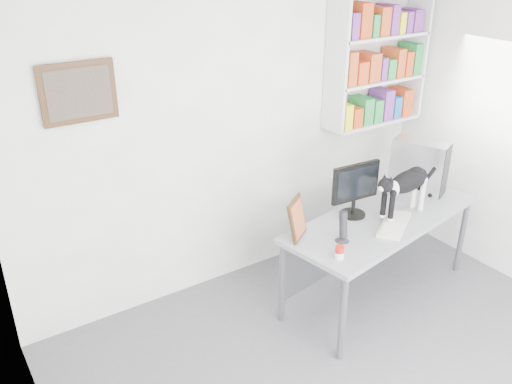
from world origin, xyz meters
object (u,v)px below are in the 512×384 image
Objects in this scene: monitor at (355,189)px; soup_can at (340,252)px; keyboard at (394,224)px; pc_tower at (419,166)px; leaning_print at (297,218)px; cat at (405,193)px; desk at (379,256)px; speaker at (343,226)px; bookshelf at (378,58)px.

monitor reaches higher than soup_can.
monitor reaches higher than keyboard.
leaning_print is at bearing 159.47° from pc_tower.
desk is at bearing 147.75° from cat.
pc_tower reaches higher than speaker.
bookshelf is 0.68× the size of desk.
keyboard is 0.69m from soup_can.
bookshelf is 1.61m from keyboard.
leaning_print is 0.44m from soup_can.
cat is at bearing -46.23° from leaning_print.
leaning_print reaches higher than desk.
bookshelf is 1.35m from cat.
keyboard is at bearing -56.04° from leaning_print.
bookshelf is 12.86× the size of soup_can.
keyboard is (-0.68, -1.00, -1.07)m from bookshelf.
bookshelf is at bearing 47.22° from speaker.
keyboard is 4.87× the size of soup_can.
keyboard is 1.45× the size of leaning_print.
pc_tower is (0.82, 0.05, 0.00)m from monitor.
keyboard is 1.83× the size of speaker.
monitor is at bearing 139.71° from cat.
pc_tower reaches higher than leaning_print.
keyboard is at bearing -124.00° from bookshelf.
speaker reaches higher than desk.
desk is at bearing 174.92° from pc_tower.
pc_tower is at bearing 20.04° from soup_can.
desk is 3.91× the size of monitor.
bookshelf is 3.82× the size of leaning_print.
leaning_print is 3.36× the size of soup_can.
monitor is (-0.82, -0.68, -0.85)m from bookshelf.
desk is at bearing -126.88° from bookshelf.
desk is 0.97m from leaning_print.
speaker is (-0.55, -0.11, 0.51)m from desk.
bookshelf reaches higher than cat.
desk is (-0.63, -0.83, -1.47)m from bookshelf.
cat reaches higher than soup_can.
desk is at bearing 19.90° from speaker.
soup_can is at bearing -168.29° from desk.
bookshelf is 1.05m from pc_tower.
bookshelf is at bearing 66.36° from pc_tower.
monitor is 0.70× the size of cat.
bookshelf is at bearing 39.54° from soup_can.
pc_tower is 4.89× the size of soup_can.
pc_tower is 1.22m from speaker.
speaker reaches higher than keyboard.
keyboard is 0.81m from pc_tower.
monitor is at bearing -31.56° from leaning_print.
bookshelf is at bearing 24.18° from keyboard.
desk is 2.76× the size of cat.
pc_tower is at bearing -90.06° from bookshelf.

